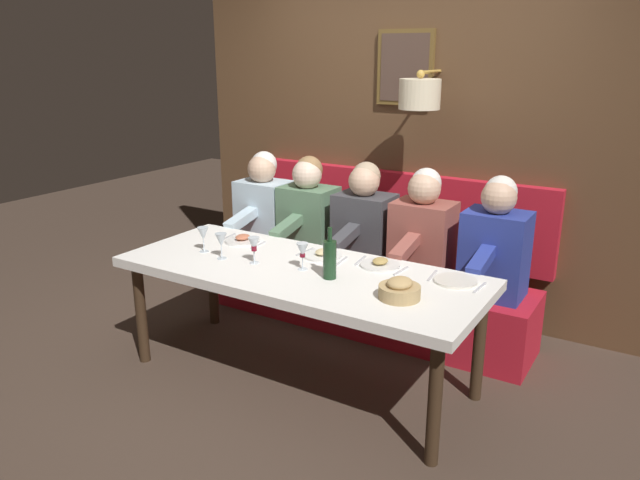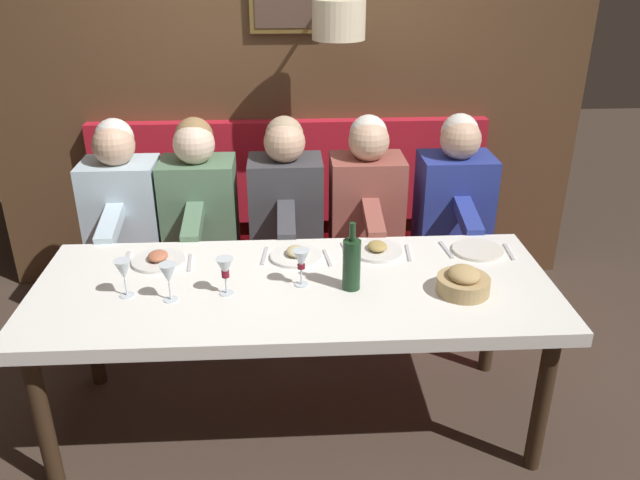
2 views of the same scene
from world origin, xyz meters
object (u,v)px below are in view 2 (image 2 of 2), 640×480
object	(u,v)px
diner_farthest	(122,197)
wine_glass_2	(124,271)
wine_glass_1	(225,269)
wine_glass_3	(301,261)
wine_glass_0	(168,275)
diner_middle	(286,194)
diner_far	(199,195)
dining_table	(294,297)
bread_bowl	(463,282)
wine_bottle	(352,263)
diner_nearest	(455,190)
diner_near	(367,192)

from	to	relation	value
diner_farthest	wine_glass_2	distance (m)	0.97
wine_glass_1	wine_glass_3	size ratio (longest dim) A/B	1.00
wine_glass_0	wine_glass_2	world-z (taller)	same
diner_middle	diner_far	xyz separation A→B (m)	(0.00, 0.47, 0.00)
wine_glass_0	wine_glass_1	distance (m)	0.23
diner_farthest	dining_table	bearing A→B (deg)	-133.91
dining_table	bread_bowl	world-z (taller)	bread_bowl
diner_middle	bread_bowl	world-z (taller)	diner_middle
wine_bottle	bread_bowl	world-z (taller)	wine_bottle
wine_glass_0	wine_bottle	bearing A→B (deg)	-85.48
diner_far	wine_glass_1	size ratio (longest dim) A/B	4.82
diner_nearest	diner_far	world-z (taller)	same
diner_near	wine_bottle	world-z (taller)	diner_near
diner_nearest	wine_bottle	size ratio (longest dim) A/B	2.64
diner_far	bread_bowl	distance (m)	1.56
wine_glass_1	wine_glass_2	distance (m)	0.41
wine_glass_0	wine_glass_1	bearing A→B (deg)	-79.91
diner_near	wine_glass_3	xyz separation A→B (m)	(-0.89, 0.39, 0.04)
diner_far	wine_glass_0	distance (m)	0.99
diner_far	bread_bowl	bearing A→B (deg)	-129.64
diner_near	diner_far	world-z (taller)	same
wine_glass_0	wine_glass_2	bearing A→B (deg)	76.59
diner_far	wine_glass_3	bearing A→B (deg)	-149.20
wine_bottle	diner_middle	bearing A→B (deg)	16.01
diner_farthest	bread_bowl	bearing A→B (deg)	-121.64
diner_middle	diner_far	size ratio (longest dim) A/B	1.00
diner_nearest	diner_near	bearing A→B (deg)	90.00
dining_table	wine_glass_2	world-z (taller)	wine_glass_2
dining_table	diner_middle	size ratio (longest dim) A/B	2.81
diner_near	wine_bottle	size ratio (longest dim) A/B	2.64
diner_nearest	diner_middle	bearing A→B (deg)	90.00
diner_far	diner_farthest	world-z (taller)	same
diner_near	bread_bowl	xyz separation A→B (m)	(-1.00, -0.28, -0.03)
diner_middle	diner_far	bearing A→B (deg)	90.00
wine_glass_0	wine_glass_2	xyz separation A→B (m)	(0.04, 0.19, 0.00)
diner_nearest	diner_near	xyz separation A→B (m)	(0.00, 0.49, 0.00)
diner_near	diner_far	size ratio (longest dim) A/B	1.00
wine_glass_0	wine_glass_2	distance (m)	0.19
wine_glass_3	wine_glass_2	bearing A→B (deg)	94.20
dining_table	wine_glass_0	world-z (taller)	wine_glass_0
dining_table	wine_glass_3	distance (m)	0.19
wine_bottle	bread_bowl	bearing A→B (deg)	-97.86
dining_table	diner_far	world-z (taller)	diner_far
diner_nearest	diner_farthest	distance (m)	1.83
diner_near	wine_glass_3	size ratio (longest dim) A/B	4.82
wine_glass_2	wine_bottle	distance (m)	0.93
wine_glass_0	bread_bowl	world-z (taller)	wine_glass_0
diner_far	wine_glass_3	size ratio (longest dim) A/B	4.82
diner_far	diner_farthest	distance (m)	0.41
diner_middle	wine_glass_3	size ratio (longest dim) A/B	4.82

